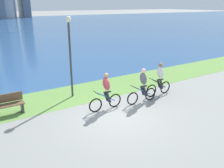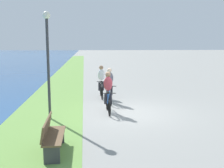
{
  "view_description": "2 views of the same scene",
  "coord_description": "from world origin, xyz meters",
  "px_view_note": "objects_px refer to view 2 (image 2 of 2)",
  "views": [
    {
      "loc": [
        -4.83,
        -7.39,
        4.47
      ],
      "look_at": [
        0.43,
        0.92,
        1.1
      ],
      "focal_mm": 37.72,
      "sensor_mm": 36.0,
      "label": 1
    },
    {
      "loc": [
        -10.24,
        1.79,
        2.71
      ],
      "look_at": [
        -0.13,
        0.71,
        1.21
      ],
      "focal_mm": 41.62,
      "sensor_mm": 36.0,
      "label": 2
    }
  ],
  "objects_px": {
    "cyclist_lead": "(108,92)",
    "lamppost_tall": "(48,50)",
    "bench_near_path": "(52,136)",
    "cyclist_trailing": "(110,85)",
    "cyclist_distant_rear": "(101,82)"
  },
  "relations": [
    {
      "from": "cyclist_trailing",
      "to": "cyclist_distant_rear",
      "type": "relative_size",
      "value": 1.0
    },
    {
      "from": "cyclist_lead",
      "to": "cyclist_trailing",
      "type": "height_order",
      "value": "cyclist_lead"
    },
    {
      "from": "cyclist_distant_rear",
      "to": "bench_near_path",
      "type": "height_order",
      "value": "cyclist_distant_rear"
    },
    {
      "from": "cyclist_distant_rear",
      "to": "cyclist_trailing",
      "type": "bearing_deg",
      "value": -167.14
    },
    {
      "from": "cyclist_lead",
      "to": "lamppost_tall",
      "type": "relative_size",
      "value": 0.43
    },
    {
      "from": "cyclist_trailing",
      "to": "lamppost_tall",
      "type": "height_order",
      "value": "lamppost_tall"
    },
    {
      "from": "cyclist_lead",
      "to": "bench_near_path",
      "type": "relative_size",
      "value": 1.12
    },
    {
      "from": "cyclist_lead",
      "to": "bench_near_path",
      "type": "bearing_deg",
      "value": 155.19
    },
    {
      "from": "cyclist_lead",
      "to": "lamppost_tall",
      "type": "bearing_deg",
      "value": 105.86
    },
    {
      "from": "cyclist_trailing",
      "to": "bench_near_path",
      "type": "height_order",
      "value": "cyclist_trailing"
    },
    {
      "from": "cyclist_lead",
      "to": "lamppost_tall",
      "type": "xyz_separation_m",
      "value": [
        -0.64,
        2.26,
        1.74
      ]
    },
    {
      "from": "cyclist_distant_rear",
      "to": "lamppost_tall",
      "type": "xyz_separation_m",
      "value": [
        -3.84,
        2.19,
        1.73
      ]
    },
    {
      "from": "cyclist_distant_rear",
      "to": "lamppost_tall",
      "type": "relative_size",
      "value": 0.43
    },
    {
      "from": "cyclist_lead",
      "to": "cyclist_trailing",
      "type": "distance_m",
      "value": 1.87
    },
    {
      "from": "bench_near_path",
      "to": "lamppost_tall",
      "type": "distance_m",
      "value": 3.88
    }
  ]
}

